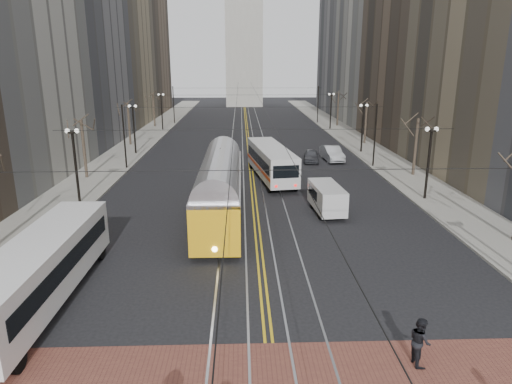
{
  "coord_description": "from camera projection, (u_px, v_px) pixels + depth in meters",
  "views": [
    {
      "loc": [
        -1.04,
        -16.59,
        10.65
      ],
      "look_at": [
        -0.13,
        10.26,
        3.0
      ],
      "focal_mm": 32.0,
      "sensor_mm": 36.0,
      "label": 1
    }
  ],
  "objects": [
    {
      "name": "transit_bus",
      "position": [
        41.0,
        273.0,
        20.53
      ],
      "size": [
        2.66,
        12.14,
        3.03
      ],
      "primitive_type": "cube",
      "rotation": [
        0.0,
        0.0,
        -0.01
      ],
      "color": "silver",
      "rests_on": "ground"
    },
    {
      "name": "building_right_mid",
      "position": [
        443.0,
        12.0,
        59.29
      ],
      "size": [
        16.0,
        20.0,
        34.0
      ],
      "primitive_type": "cube",
      "color": "brown",
      "rests_on": "ground"
    },
    {
      "name": "sidewalk_left",
      "position": [
        138.0,
        144.0,
        61.64
      ],
      "size": [
        5.0,
        140.0,
        0.15
      ],
      "primitive_type": "cube",
      "color": "gray",
      "rests_on": "ground"
    },
    {
      "name": "rear_bus",
      "position": [
        271.0,
        163.0,
        42.9
      ],
      "size": [
        4.21,
        11.99,
        3.06
      ],
      "primitive_type": "cube",
      "rotation": [
        0.0,
        0.0,
        0.14
      ],
      "color": "silver",
      "rests_on": "ground"
    },
    {
      "name": "pedestrian_c",
      "position": [
        420.0,
        341.0,
        16.5
      ],
      "size": [
        0.75,
        0.94,
        1.84
      ],
      "primitive_type": "imported",
      "rotation": [
        0.0,
        0.0,
        1.64
      ],
      "color": "black",
      "rests_on": "crosswalk_band"
    },
    {
      "name": "street_trees",
      "position": [
        250.0,
        134.0,
        52.01
      ],
      "size": [
        31.68,
        53.28,
        5.6
      ],
      "color": "#382D23",
      "rests_on": "ground"
    },
    {
      "name": "trolley_wires",
      "position": [
        250.0,
        126.0,
        51.34
      ],
      "size": [
        25.96,
        120.0,
        6.6
      ],
      "color": "black",
      "rests_on": "ground"
    },
    {
      "name": "streetcar",
      "position": [
        220.0,
        194.0,
        31.82
      ],
      "size": [
        2.86,
        15.31,
        3.61
      ],
      "primitive_type": "cube",
      "rotation": [
        0.0,
        0.0,
        -0.0
      ],
      "color": "#EDAC15",
      "rests_on": "ground"
    },
    {
      "name": "sedan_silver",
      "position": [
        332.0,
        153.0,
        51.11
      ],
      "size": [
        2.12,
        5.08,
        1.63
      ],
      "primitive_type": "imported",
      "rotation": [
        0.0,
        0.0,
        0.08
      ],
      "color": "#B0B3B8",
      "rests_on": "ground"
    },
    {
      "name": "sidewalk_right",
      "position": [
        357.0,
        142.0,
        62.62
      ],
      "size": [
        5.0,
        140.0,
        0.15
      ],
      "primitive_type": "cube",
      "color": "gray",
      "rests_on": "ground"
    },
    {
      "name": "sedan_grey",
      "position": [
        311.0,
        156.0,
        50.51
      ],
      "size": [
        2.14,
        4.17,
        1.36
      ],
      "primitive_type": "imported",
      "rotation": [
        0.0,
        0.0,
        -0.14
      ],
      "color": "#3E4046",
      "rests_on": "ground"
    },
    {
      "name": "centre_lines",
      "position": [
        248.0,
        143.0,
        62.15
      ],
      "size": [
        0.42,
        130.0,
        0.01
      ],
      "primitive_type": "cube",
      "color": "gold",
      "rests_on": "ground"
    },
    {
      "name": "cargo_van",
      "position": [
        327.0,
        199.0,
        33.19
      ],
      "size": [
        2.17,
        4.86,
        2.09
      ],
      "primitive_type": "cube",
      "rotation": [
        0.0,
        0.0,
        0.07
      ],
      "color": "silver",
      "rests_on": "ground"
    },
    {
      "name": "lamp_posts",
      "position": [
        251.0,
        144.0,
        45.76
      ],
      "size": [
        27.6,
        57.2,
        5.6
      ],
      "color": "black",
      "rests_on": "ground"
    },
    {
      "name": "building_left_mid",
      "position": [
        46.0,
        10.0,
        57.62
      ],
      "size": [
        16.0,
        20.0,
        34.0
      ],
      "primitive_type": "cube",
      "color": "slate",
      "rests_on": "ground"
    },
    {
      "name": "ground",
      "position": [
        267.0,
        329.0,
        18.9
      ],
      "size": [
        260.0,
        260.0,
        0.0
      ],
      "primitive_type": "plane",
      "color": "black",
      "rests_on": "ground"
    },
    {
      "name": "building_left_far",
      "position": [
        123.0,
        16.0,
        95.25
      ],
      "size": [
        16.0,
        20.0,
        40.0
      ],
      "primitive_type": "cube",
      "color": "brown",
      "rests_on": "ground"
    },
    {
      "name": "building_right_far",
      "position": [
        364.0,
        17.0,
        96.91
      ],
      "size": [
        16.0,
        20.0,
        40.0
      ],
      "primitive_type": "cube",
      "color": "slate",
      "rests_on": "ground"
    },
    {
      "name": "streetcar_rails",
      "position": [
        248.0,
        143.0,
        62.15
      ],
      "size": [
        4.8,
        130.0,
        0.02
      ],
      "primitive_type": "cube",
      "color": "gray",
      "rests_on": "ground"
    }
  ]
}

